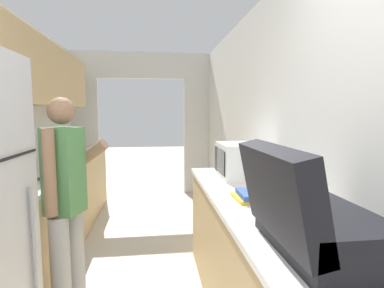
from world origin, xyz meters
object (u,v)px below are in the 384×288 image
at_px(suitcase, 307,217).
at_px(knife, 53,164).
at_px(range_oven, 36,223).
at_px(person, 66,205).
at_px(microwave, 242,160).
at_px(book_stack, 254,196).

bearing_deg(suitcase, knife, 127.09).
relative_size(range_oven, suitcase, 1.71).
bearing_deg(person, microwave, -53.80).
distance_m(suitcase, knife, 2.86).
xyz_separation_m(person, suitcase, (1.23, -0.97, 0.21)).
relative_size(person, suitcase, 2.58).
relative_size(suitcase, book_stack, 2.38).
bearing_deg(knife, microwave, -13.05).
bearing_deg(range_oven, book_stack, -29.23).
height_order(range_oven, knife, range_oven).
height_order(book_stack, knife, book_stack).
relative_size(suitcase, knife, 1.80).
bearing_deg(range_oven, suitcase, -44.87).
distance_m(person, book_stack, 1.29).
bearing_deg(book_stack, microwave, 80.11).
relative_size(person, book_stack, 6.15).
xyz_separation_m(microwave, book_stack, (-0.12, -0.67, -0.12)).
distance_m(suitcase, book_stack, 0.74).
xyz_separation_m(person, book_stack, (1.26, -0.24, 0.09)).
distance_m(person, knife, 1.40).
relative_size(person, microwave, 3.48).
xyz_separation_m(range_oven, knife, (-0.01, 0.57, 0.45)).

